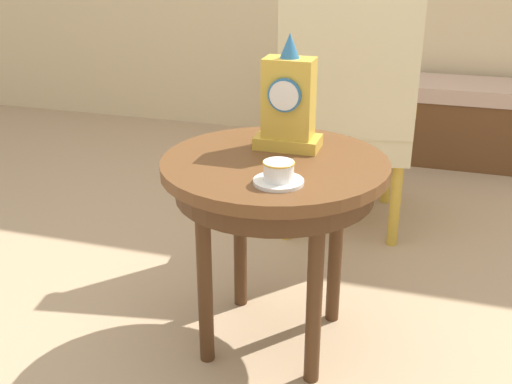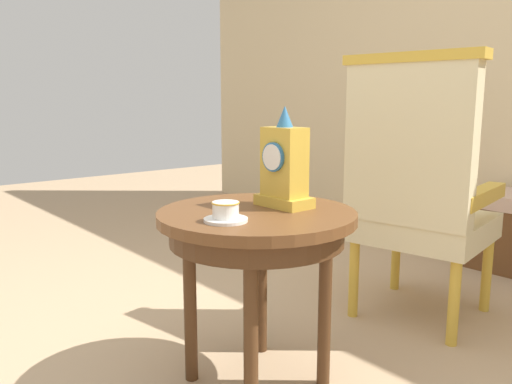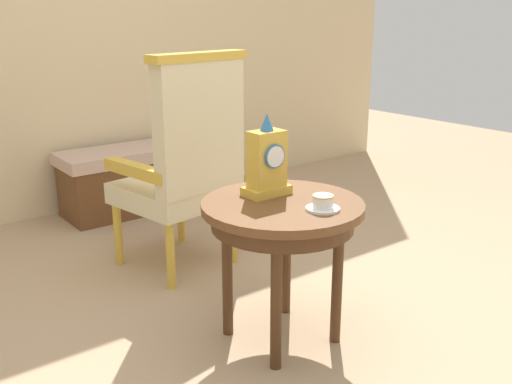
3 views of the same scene
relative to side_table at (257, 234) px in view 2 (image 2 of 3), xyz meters
The scene contains 5 objects.
ground_plane 0.53m from the side_table, 159.91° to the right, with size 10.00×10.00×0.00m, color tan.
side_table is the anchor object (origin of this frame).
teacup_left 0.21m from the side_table, 71.60° to the right, with size 0.13×0.13×0.06m.
mantel_clock 0.24m from the side_table, 85.67° to the left, with size 0.19×0.11×0.34m.
armchair 0.85m from the side_table, 85.91° to the left, with size 0.62×0.62×1.14m.
Camera 2 is at (1.32, -1.02, 0.95)m, focal length 35.86 mm.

